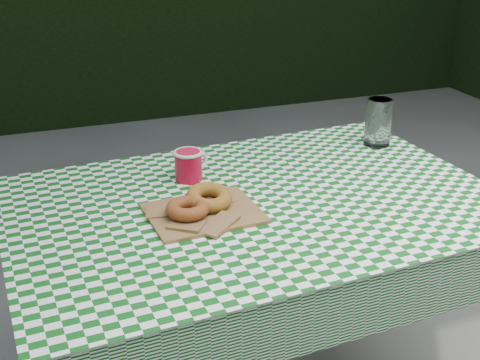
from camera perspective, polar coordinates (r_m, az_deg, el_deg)
name	(u,v)px	position (r m, az deg, el deg)	size (l,w,h in m)	color
table	(255,324)	(1.78, 1.35, -12.92)	(1.21, 0.81, 0.75)	brown
tablecloth	(256,201)	(1.59, 1.48, -1.90)	(1.23, 0.83, 0.01)	#0C5115
paper_bag	(204,212)	(1.51, -3.32, -2.93)	(0.26, 0.21, 0.01)	olive
bagel_front	(188,208)	(1.48, -4.78, -2.58)	(0.10, 0.10, 0.03)	brown
bagel_back	(209,197)	(1.53, -2.83, -1.58)	(0.11, 0.11, 0.04)	#935F1E
coffee_mug	(188,166)	(1.69, -4.70, 1.31)	(0.15, 0.15, 0.08)	#AA0B25
drinking_glass	(378,122)	(1.98, 12.44, 5.16)	(0.08, 0.08, 0.15)	silver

